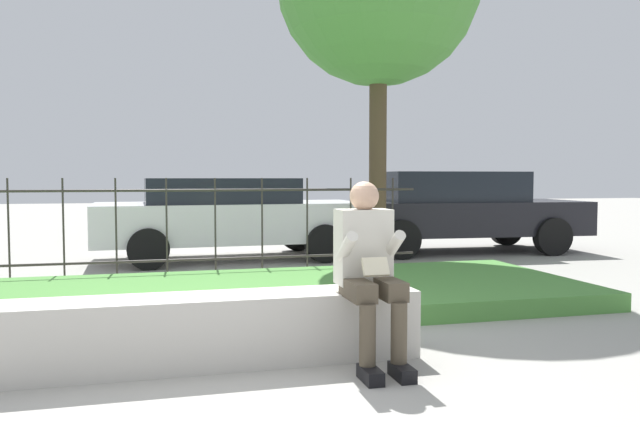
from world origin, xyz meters
TOP-DOWN VIEW (x-y plane):
  - ground_plane at (0.00, 0.00)m, footprint 60.00×60.00m
  - stone_bench at (-0.08, 0.00)m, footprint 3.01×0.45m
  - person_seated_reader at (1.01, -0.26)m, footprint 0.42×0.73m
  - grass_berm at (0.00, 2.00)m, footprint 8.14×2.59m
  - iron_fence at (0.00, 3.77)m, footprint 6.14×0.03m
  - car_parked_center at (0.70, 5.73)m, footprint 4.32×2.00m
  - car_parked_right at (4.75, 5.75)m, footprint 4.46×2.08m

SIDE VIEW (x-z plane):
  - ground_plane at x=0.00m, z-range 0.00..0.00m
  - grass_berm at x=0.00m, z-range 0.00..0.19m
  - stone_bench at x=-0.08m, z-range -0.03..0.47m
  - iron_fence at x=0.00m, z-range 0.03..1.35m
  - car_parked_center at x=0.70m, z-range 0.05..1.37m
  - person_seated_reader at x=1.01m, z-range 0.07..1.36m
  - car_parked_right at x=4.75m, z-range 0.04..1.47m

